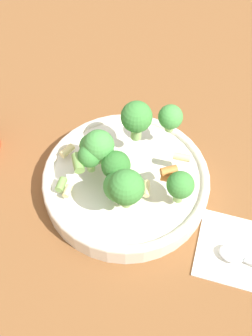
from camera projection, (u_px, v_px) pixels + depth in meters
The scene contains 4 objects.
ground_plane at pixel (126, 188), 0.62m from camera, with size 3.00×3.00×0.00m, color brown.
bowl at pixel (126, 180), 0.61m from camera, with size 0.26×0.26×0.04m.
pasta_salad at pixel (125, 158), 0.55m from camera, with size 0.21×0.18×0.10m.
spoon at pixel (252, 263), 0.54m from camera, with size 0.15×0.05×0.01m.
Camera 1 is at (0.07, -0.34, 0.52)m, focal length 42.00 mm.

